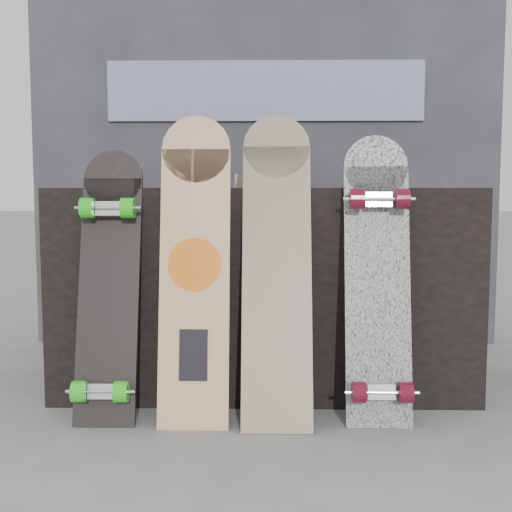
{
  "coord_description": "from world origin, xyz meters",
  "views": [
    {
      "loc": [
        0.01,
        -2.06,
        0.77
      ],
      "look_at": [
        -0.03,
        0.2,
        0.56
      ],
      "focal_mm": 45.0,
      "sensor_mm": 36.0,
      "label": 1
    }
  ],
  "objects_px": {
    "longboard_celtic": "(277,257)",
    "longboard_cascadia": "(378,275)",
    "longboard_geisha": "(195,260)",
    "skateboard_dark": "(108,281)",
    "vendor_table": "(264,288)"
  },
  "relations": [
    {
      "from": "longboard_celtic",
      "to": "skateboard_dark",
      "type": "bearing_deg",
      "value": -178.49
    },
    {
      "from": "skateboard_dark",
      "to": "longboard_cascadia",
      "type": "bearing_deg",
      "value": -1.03
    },
    {
      "from": "longboard_celtic",
      "to": "longboard_cascadia",
      "type": "bearing_deg",
      "value": -5.32
    },
    {
      "from": "vendor_table",
      "to": "skateboard_dark",
      "type": "distance_m",
      "value": 0.66
    },
    {
      "from": "longboard_celtic",
      "to": "longboard_cascadia",
      "type": "xyz_separation_m",
      "value": [
        0.34,
        -0.03,
        -0.06
      ]
    },
    {
      "from": "longboard_geisha",
      "to": "longboard_cascadia",
      "type": "xyz_separation_m",
      "value": [
        0.62,
        0.0,
        -0.05
      ]
    },
    {
      "from": "longboard_celtic",
      "to": "longboard_cascadia",
      "type": "height_order",
      "value": "longboard_celtic"
    },
    {
      "from": "longboard_celtic",
      "to": "skateboard_dark",
      "type": "xyz_separation_m",
      "value": [
        -0.58,
        -0.02,
        -0.08
      ]
    },
    {
      "from": "vendor_table",
      "to": "longboard_celtic",
      "type": "relative_size",
      "value": 1.51
    },
    {
      "from": "longboard_celtic",
      "to": "longboard_geisha",
      "type": "bearing_deg",
      "value": -172.6
    },
    {
      "from": "skateboard_dark",
      "to": "longboard_geisha",
      "type": "bearing_deg",
      "value": -3.96
    },
    {
      "from": "longboard_geisha",
      "to": "skateboard_dark",
      "type": "xyz_separation_m",
      "value": [
        -0.3,
        0.02,
        -0.07
      ]
    },
    {
      "from": "longboard_geisha",
      "to": "skateboard_dark",
      "type": "relative_size",
      "value": 1.12
    },
    {
      "from": "longboard_geisha",
      "to": "longboard_celtic",
      "type": "bearing_deg",
      "value": 7.4
    },
    {
      "from": "vendor_table",
      "to": "longboard_geisha",
      "type": "xyz_separation_m",
      "value": [
        -0.23,
        -0.41,
        0.15
      ]
    }
  ]
}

